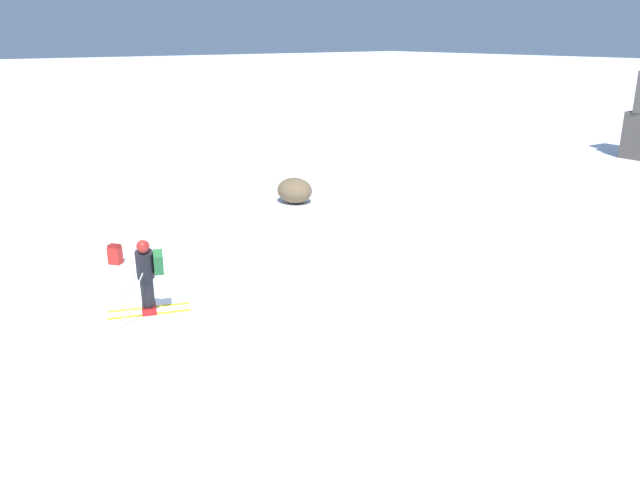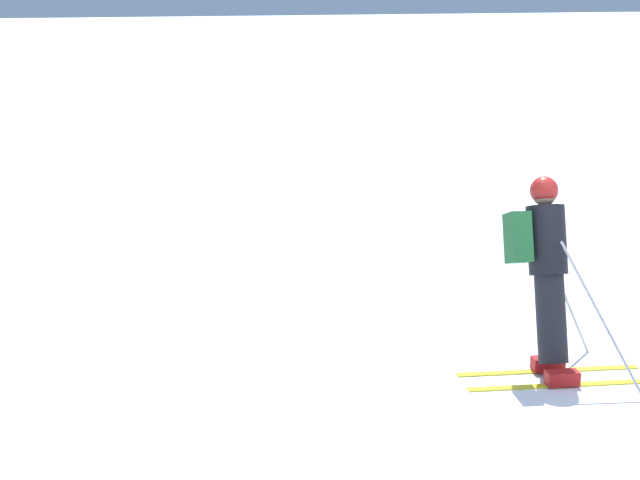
{
  "view_description": "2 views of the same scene",
  "coord_description": "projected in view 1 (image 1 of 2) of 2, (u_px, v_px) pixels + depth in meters",
  "views": [
    {
      "loc": [
        12.39,
        -4.29,
        5.42
      ],
      "look_at": [
        2.37,
        3.32,
        1.26
      ],
      "focal_mm": 35.0,
      "sensor_mm": 36.0,
      "label": 1
    },
    {
      "loc": [
        -5.77,
        6.04,
        3.26
      ],
      "look_at": [
        1.71,
        1.9,
        1.29
      ],
      "focal_mm": 60.0,
      "sensor_mm": 36.0,
      "label": 2
    }
  ],
  "objects": [
    {
      "name": "exposed_boulder_0",
      "position": [
        295.0,
        190.0,
        20.99
      ],
      "size": [
        1.3,
        1.1,
        0.84
      ],
      "primitive_type": "ellipsoid",
      "color": "brown",
      "rests_on": "ground"
    },
    {
      "name": "ground_plane",
      "position": [
        133.0,
        297.0,
        13.53
      ],
      "size": [
        300.0,
        300.0,
        0.0
      ],
      "primitive_type": "plane",
      "color": "white"
    },
    {
      "name": "spare_backpack",
      "position": [
        115.0,
        254.0,
        15.41
      ],
      "size": [
        0.37,
        0.36,
        0.5
      ],
      "rotation": [
        0.0,
        0.0,
        0.67
      ],
      "color": "#AD231E",
      "rests_on": "ground"
    },
    {
      "name": "skier",
      "position": [
        147.0,
        273.0,
        12.27
      ],
      "size": [
        1.45,
        1.7,
        1.74
      ],
      "rotation": [
        0.0,
        0.0,
        -0.37
      ],
      "color": "yellow",
      "rests_on": "ground"
    }
  ]
}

